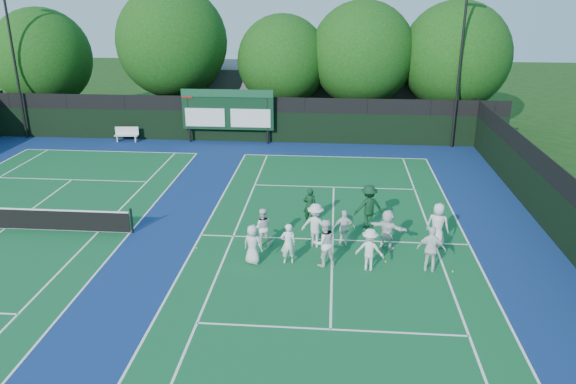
# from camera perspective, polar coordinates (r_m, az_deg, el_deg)

# --- Properties ---
(ground) EXTENTS (120.00, 120.00, 0.00)m
(ground) POSITION_cam_1_polar(r_m,az_deg,el_deg) (22.22, 4.52, -5.98)
(ground) COLOR #15370F
(ground) RESTS_ON ground
(court_apron) EXTENTS (34.00, 32.00, 0.01)m
(court_apron) POSITION_cam_1_polar(r_m,az_deg,el_deg) (23.87, -10.05, -4.30)
(court_apron) COLOR navy
(court_apron) RESTS_ON ground
(near_court) EXTENTS (11.05, 23.85, 0.01)m
(near_court) POSITION_cam_1_polar(r_m,az_deg,el_deg) (23.12, 4.54, -4.86)
(near_court) COLOR #11562B
(near_court) RESTS_ON ground
(left_court) EXTENTS (11.05, 23.85, 0.01)m
(left_court) POSITION_cam_1_polar(r_m,az_deg,el_deg) (26.99, -26.74, -3.29)
(left_court) COLOR #11562B
(left_court) RESTS_ON ground
(back_fence) EXTENTS (34.00, 0.08, 3.00)m
(back_fence) POSITION_cam_1_polar(r_m,az_deg,el_deg) (37.39, -4.47, 7.15)
(back_fence) COLOR black
(back_fence) RESTS_ON ground
(divider_fence_right) EXTENTS (0.08, 32.00, 3.00)m
(divider_fence_right) POSITION_cam_1_polar(r_m,az_deg,el_deg) (24.33, 26.36, -2.25)
(divider_fence_right) COLOR black
(divider_fence_right) RESTS_ON ground
(scoreboard) EXTENTS (6.00, 0.21, 3.55)m
(scoreboard) POSITION_cam_1_polar(r_m,az_deg,el_deg) (36.99, -6.17, 8.28)
(scoreboard) COLOR black
(scoreboard) RESTS_ON ground
(clubhouse) EXTENTS (18.00, 6.00, 4.00)m
(clubhouse) POSITION_cam_1_polar(r_m,az_deg,el_deg) (44.67, 2.30, 10.19)
(clubhouse) COLOR #5D5E63
(clubhouse) RESTS_ON ground
(light_pole_left) EXTENTS (1.20, 0.30, 10.12)m
(light_pole_left) POSITION_cam_1_polar(r_m,az_deg,el_deg) (41.48, -26.28, 13.42)
(light_pole_left) COLOR black
(light_pole_left) RESTS_ON ground
(light_pole_right) EXTENTS (1.20, 0.30, 10.12)m
(light_pole_right) POSITION_cam_1_polar(r_m,az_deg,el_deg) (36.60, 17.25, 13.91)
(light_pole_right) COLOR black
(light_pole_right) RESTS_ON ground
(tennis_net) EXTENTS (11.30, 0.10, 1.10)m
(tennis_net) POSITION_cam_1_polar(r_m,az_deg,el_deg) (26.82, -26.90, -2.35)
(tennis_net) COLOR black
(tennis_net) RESTS_ON ground
(bench) EXTENTS (1.57, 0.54, 0.98)m
(bench) POSITION_cam_1_polar(r_m,az_deg,el_deg) (39.02, -16.06, 5.72)
(bench) COLOR silver
(bench) RESTS_ON ground
(tree_a) EXTENTS (7.04, 7.04, 8.43)m
(tree_a) POSITION_cam_1_polar(r_m,az_deg,el_deg) (45.01, -23.49, 12.17)
(tree_a) COLOR black
(tree_a) RESTS_ON ground
(tree_b) EXTENTS (7.70, 7.70, 9.94)m
(tree_b) POSITION_cam_1_polar(r_m,az_deg,el_deg) (41.29, -11.44, 14.44)
(tree_b) COLOR black
(tree_b) RESTS_ON ground
(tree_c) EXTENTS (6.29, 6.29, 8.06)m
(tree_c) POSITION_cam_1_polar(r_m,az_deg,el_deg) (40.00, -0.32, 13.00)
(tree_c) COLOR black
(tree_c) RESTS_ON ground
(tree_d) EXTENTS (7.12, 7.12, 8.97)m
(tree_d) POSITION_cam_1_polar(r_m,az_deg,el_deg) (39.83, 7.79, 13.49)
(tree_d) COLOR black
(tree_d) RESTS_ON ground
(tree_e) EXTENTS (7.34, 7.34, 8.99)m
(tree_e) POSITION_cam_1_polar(r_m,az_deg,el_deg) (40.62, 16.82, 12.82)
(tree_e) COLOR black
(tree_e) RESTS_ON ground
(tennis_ball_0) EXTENTS (0.07, 0.07, 0.07)m
(tennis_ball_0) POSITION_cam_1_polar(r_m,az_deg,el_deg) (23.80, -5.40, -4.05)
(tennis_ball_0) COLOR #CFCC18
(tennis_ball_0) RESTS_ON ground
(tennis_ball_1) EXTENTS (0.07, 0.07, 0.07)m
(tennis_ball_1) POSITION_cam_1_polar(r_m,az_deg,el_deg) (24.60, 6.23, -3.25)
(tennis_ball_1) COLOR #CFCC18
(tennis_ball_1) RESTS_ON ground
(tennis_ball_2) EXTENTS (0.07, 0.07, 0.07)m
(tennis_ball_2) POSITION_cam_1_polar(r_m,az_deg,el_deg) (21.42, 16.39, -7.76)
(tennis_ball_2) COLOR #CFCC18
(tennis_ball_2) RESTS_ON ground
(tennis_ball_3) EXTENTS (0.07, 0.07, 0.07)m
(tennis_ball_3) POSITION_cam_1_polar(r_m,az_deg,el_deg) (22.60, -9.27, -5.62)
(tennis_ball_3) COLOR #CFCC18
(tennis_ball_3) RESTS_ON ground
(tennis_ball_4) EXTENTS (0.07, 0.07, 0.07)m
(tennis_ball_4) POSITION_cam_1_polar(r_m,az_deg,el_deg) (23.18, 8.74, -4.90)
(tennis_ball_4) COLOR #CFCC18
(tennis_ball_4) RESTS_ON ground
(tennis_ball_5) EXTENTS (0.07, 0.07, 0.07)m
(tennis_ball_5) POSITION_cam_1_polar(r_m,az_deg,el_deg) (21.58, 9.89, -6.98)
(tennis_ball_5) COLOR #CFCC18
(tennis_ball_5) RESTS_ON ground
(player_front_0) EXTENTS (0.87, 0.71, 1.53)m
(player_front_0) POSITION_cam_1_polar(r_m,az_deg,el_deg) (20.95, -3.61, -5.34)
(player_front_0) COLOR silver
(player_front_0) RESTS_ON ground
(player_front_1) EXTENTS (0.65, 0.49, 1.60)m
(player_front_1) POSITION_cam_1_polar(r_m,az_deg,el_deg) (20.89, 0.02, -5.26)
(player_front_1) COLOR white
(player_front_1) RESTS_ON ground
(player_front_2) EXTENTS (1.08, 0.98, 1.83)m
(player_front_2) POSITION_cam_1_polar(r_m,az_deg,el_deg) (20.73, 3.69, -5.16)
(player_front_2) COLOR white
(player_front_2) RESTS_ON ground
(player_front_3) EXTENTS (1.14, 0.81, 1.61)m
(player_front_3) POSITION_cam_1_polar(r_m,az_deg,el_deg) (20.64, 8.30, -5.80)
(player_front_3) COLOR white
(player_front_3) RESTS_ON ground
(player_front_4) EXTENTS (1.09, 0.64, 1.74)m
(player_front_4) POSITION_cam_1_polar(r_m,az_deg,el_deg) (20.95, 14.37, -5.66)
(player_front_4) COLOR white
(player_front_4) RESTS_ON ground
(player_back_0) EXTENTS (0.84, 0.70, 1.58)m
(player_back_0) POSITION_cam_1_polar(r_m,az_deg,el_deg) (22.31, -2.63, -3.58)
(player_back_0) COLOR white
(player_back_0) RESTS_ON ground
(player_back_1) EXTENTS (1.30, 0.95, 1.81)m
(player_back_1) POSITION_cam_1_polar(r_m,az_deg,el_deg) (22.18, 2.81, -3.40)
(player_back_1) COLOR silver
(player_back_1) RESTS_ON ground
(player_back_2) EXTENTS (0.91, 0.47, 1.48)m
(player_back_2) POSITION_cam_1_polar(r_m,az_deg,el_deg) (22.45, 5.73, -3.64)
(player_back_2) COLOR white
(player_back_2) RESTS_ON ground
(player_back_3) EXTENTS (1.58, 1.06, 1.64)m
(player_back_3) POSITION_cam_1_polar(r_m,az_deg,el_deg) (22.34, 10.05, -3.78)
(player_back_3) COLOR white
(player_back_3) RESTS_ON ground
(player_back_4) EXTENTS (1.03, 0.84, 1.81)m
(player_back_4) POSITION_cam_1_polar(r_m,az_deg,el_deg) (22.97, 14.97, -3.25)
(player_back_4) COLOR silver
(player_back_4) RESTS_ON ground
(coach_left) EXTENTS (0.61, 0.43, 1.59)m
(coach_left) POSITION_cam_1_polar(r_m,az_deg,el_deg) (24.41, 2.22, -1.39)
(coach_left) COLOR #0D3219
(coach_left) RESTS_ON ground
(coach_right) EXTENTS (1.41, 1.08, 1.92)m
(coach_right) POSITION_cam_1_polar(r_m,az_deg,el_deg) (24.09, 8.19, -1.48)
(coach_right) COLOR #0E331A
(coach_right) RESTS_ON ground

